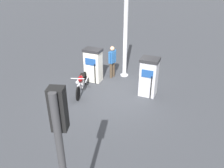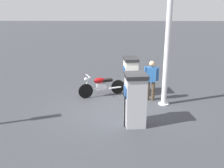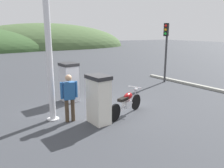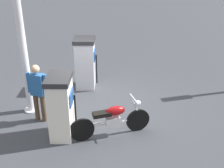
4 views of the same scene
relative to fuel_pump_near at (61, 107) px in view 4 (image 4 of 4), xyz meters
name	(u,v)px [view 4 (image 4 of 4)]	position (x,y,z in m)	size (l,w,h in m)	color
ground_plane	(95,108)	(0.56, 1.39, -0.81)	(120.00, 120.00, 0.00)	#383A3F
fuel_pump_near	(61,107)	(0.00, 0.00, 0.00)	(0.64, 0.89, 1.60)	silver
fuel_pump_far	(85,63)	(0.00, 2.78, 0.03)	(0.73, 0.81, 1.67)	silver
motorcycle_near_pump	(112,119)	(1.20, 0.15, -0.35)	(1.88, 0.95, 0.94)	black
attendant_person	(38,90)	(-0.78, 0.60, 0.10)	(0.58, 0.25, 1.60)	#473828
canopy_support_pole	(21,35)	(-1.24, 1.05, 1.40)	(0.40, 0.40, 4.58)	silver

